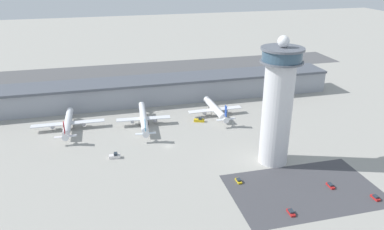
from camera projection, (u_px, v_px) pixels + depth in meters
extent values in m
plane|color=#9E9B93|center=(169.00, 147.00, 198.17)|extent=(1000.00, 1000.00, 0.00)
cube|color=#9399A3|center=(149.00, 92.00, 257.95)|extent=(258.28, 22.00, 14.50)
cube|color=#4C515B|center=(149.00, 80.00, 254.84)|extent=(258.28, 25.00, 1.60)
cube|color=#515154|center=(136.00, 69.00, 336.03)|extent=(387.42, 44.00, 0.01)
cylinder|color=silver|center=(277.00, 114.00, 174.50)|extent=(13.82, 13.82, 49.74)
cylinder|color=#565B66|center=(282.00, 62.00, 164.73)|extent=(19.19, 19.19, 0.80)
cylinder|color=#334C60|center=(282.00, 55.00, 163.63)|extent=(17.66, 17.66, 4.85)
cylinder|color=#565B66|center=(283.00, 49.00, 162.50)|extent=(19.19, 19.19, 1.00)
sphere|color=white|center=(284.00, 41.00, 161.29)|extent=(5.27, 5.27, 5.27)
cube|color=#424247|center=(304.00, 190.00, 161.05)|extent=(64.00, 40.00, 0.01)
cylinder|color=silver|center=(68.00, 123.00, 216.28)|extent=(4.58, 31.52, 4.08)
cone|color=silver|center=(70.00, 111.00, 232.05)|extent=(4.14, 3.74, 4.08)
cone|color=silver|center=(66.00, 136.00, 199.96)|extent=(3.75, 4.96, 3.68)
cube|color=silver|center=(68.00, 123.00, 217.12)|extent=(41.32, 5.05, 0.44)
cylinder|color=#A8A8B2|center=(53.00, 126.00, 216.66)|extent=(2.32, 4.53, 2.25)
cylinder|color=#A8A8B2|center=(84.00, 123.00, 220.33)|extent=(2.32, 4.53, 2.25)
cube|color=red|center=(64.00, 128.00, 197.02)|extent=(0.34, 2.80, 6.54)
cube|color=silver|center=(65.00, 136.00, 198.56)|extent=(11.47, 2.18, 0.24)
cylinder|color=black|center=(70.00, 118.00, 230.56)|extent=(0.28, 0.28, 2.34)
cylinder|color=black|center=(74.00, 127.00, 217.97)|extent=(0.28, 0.28, 2.34)
cylinder|color=black|center=(63.00, 128.00, 216.76)|extent=(0.28, 0.28, 2.34)
cylinder|color=silver|center=(144.00, 118.00, 221.66)|extent=(6.74, 37.52, 3.95)
cone|color=silver|center=(142.00, 106.00, 240.23)|extent=(4.20, 3.84, 3.95)
cone|color=silver|center=(146.00, 133.00, 202.55)|extent=(3.90, 4.99, 3.55)
cube|color=silver|center=(144.00, 119.00, 222.60)|extent=(32.06, 6.78, 0.44)
cylinder|color=#A8A8B2|center=(132.00, 120.00, 222.92)|extent=(2.49, 4.49, 2.17)
cylinder|color=#A8A8B2|center=(155.00, 119.00, 225.03)|extent=(2.49, 4.49, 2.17)
cube|color=#197FB2|center=(145.00, 125.00, 199.70)|extent=(0.51, 2.81, 6.31)
cube|color=silver|center=(146.00, 133.00, 201.17)|extent=(11.17, 2.82, 0.24)
cylinder|color=black|center=(142.00, 112.00, 238.83)|extent=(0.28, 0.28, 2.78)
cylinder|color=black|center=(148.00, 123.00, 223.35)|extent=(0.28, 0.28, 2.78)
cylinder|color=black|center=(139.00, 123.00, 222.48)|extent=(0.28, 0.28, 2.78)
cylinder|color=white|center=(215.00, 109.00, 235.60)|extent=(5.09, 28.77, 4.14)
cone|color=white|center=(207.00, 100.00, 249.95)|extent=(4.26, 3.86, 4.14)
cone|color=white|center=(225.00, 119.00, 220.71)|extent=(3.89, 5.08, 3.72)
cube|color=white|center=(215.00, 110.00, 236.39)|extent=(34.63, 5.55, 0.44)
cylinder|color=#A8A8B2|center=(204.00, 112.00, 235.91)|extent=(2.43, 4.62, 2.27)
cylinder|color=#A8A8B2|center=(225.00, 110.00, 239.61)|extent=(2.43, 4.62, 2.27)
cube|color=navy|center=(226.00, 111.00, 217.75)|extent=(0.39, 2.81, 6.62)
cube|color=white|center=(226.00, 119.00, 219.32)|extent=(11.64, 2.39, 0.24)
cylinder|color=black|center=(209.00, 106.00, 248.52)|extent=(0.28, 0.28, 2.51)
cylinder|color=black|center=(220.00, 113.00, 237.43)|extent=(0.28, 0.28, 2.51)
cylinder|color=black|center=(211.00, 114.00, 235.95)|extent=(0.28, 0.28, 2.51)
cube|color=black|center=(115.00, 158.00, 186.91)|extent=(4.93, 2.90, 0.12)
cube|color=silver|center=(115.00, 156.00, 186.63)|extent=(5.83, 3.11, 1.57)
cube|color=#232D38|center=(116.00, 154.00, 186.15)|extent=(1.92, 2.35, 1.28)
cube|color=black|center=(199.00, 122.00, 228.34)|extent=(5.74, 3.83, 0.12)
cube|color=gold|center=(199.00, 120.00, 228.05)|extent=(6.73, 4.26, 1.61)
cube|color=#232D38|center=(200.00, 118.00, 227.43)|extent=(2.46, 2.50, 1.32)
cube|color=black|center=(375.00, 199.00, 155.16)|extent=(1.79, 3.57, 0.12)
cube|color=red|center=(375.00, 198.00, 155.02)|extent=(1.87, 4.25, 0.86)
cube|color=#232D38|center=(376.00, 196.00, 154.63)|extent=(1.63, 2.34, 0.70)
cube|color=black|center=(239.00, 182.00, 166.87)|extent=(1.83, 3.61, 0.12)
cube|color=gold|center=(239.00, 181.00, 166.73)|extent=(1.92, 4.29, 0.84)
cube|color=#232D38|center=(239.00, 180.00, 166.34)|extent=(1.66, 2.37, 0.68)
cube|color=black|center=(330.00, 187.00, 163.32)|extent=(1.71, 4.02, 0.12)
cube|color=red|center=(330.00, 186.00, 163.19)|extent=(1.79, 4.78, 0.80)
cube|color=#232D38|center=(330.00, 184.00, 163.01)|extent=(1.55, 2.64, 0.65)
cube|color=black|center=(291.00, 214.00, 146.06)|extent=(1.89, 3.96, 0.12)
cube|color=red|center=(291.00, 213.00, 145.92)|extent=(1.99, 4.70, 0.84)
cube|color=#232D38|center=(291.00, 211.00, 145.73)|extent=(1.70, 2.61, 0.69)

